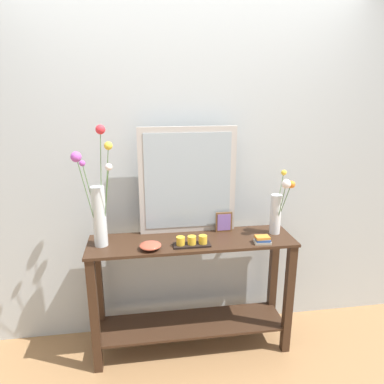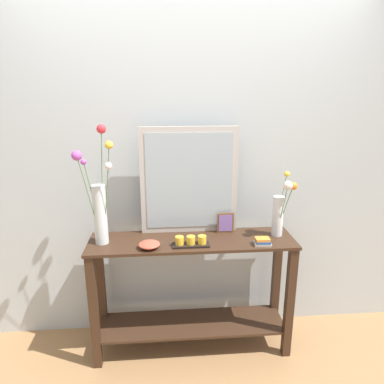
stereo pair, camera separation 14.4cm
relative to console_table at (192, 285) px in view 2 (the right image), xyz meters
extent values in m
cube|color=#997047|center=(0.00, 0.00, -0.52)|extent=(7.00, 6.00, 0.02)
cube|color=#B2BCC1|center=(0.00, 0.31, 0.84)|extent=(6.40, 0.08, 2.70)
cube|color=#382316|center=(0.00, 0.00, 0.34)|extent=(1.41, 0.38, 0.02)
cube|color=#382316|center=(0.00, 0.00, -0.32)|extent=(1.35, 0.34, 0.02)
cube|color=#382316|center=(-0.67, -0.15, -0.09)|extent=(0.06, 0.06, 0.84)
cube|color=#382316|center=(0.67, -0.15, -0.09)|extent=(0.06, 0.06, 0.84)
cube|color=#382316|center=(-0.67, 0.15, -0.09)|extent=(0.06, 0.06, 0.84)
cube|color=#382316|center=(0.67, 0.15, -0.09)|extent=(0.06, 0.06, 0.84)
cube|color=#B7B2AD|center=(-0.01, 0.16, 0.72)|extent=(0.68, 0.03, 0.75)
cube|color=#9EADB7|center=(-0.01, 0.14, 0.72)|extent=(0.60, 0.00, 0.67)
cylinder|color=silver|center=(-0.60, 0.00, 0.55)|extent=(0.09, 0.09, 0.40)
cylinder|color=#4C753D|center=(-0.65, -0.04, 0.66)|extent=(0.10, 0.08, 0.59)
sphere|color=#B24CB7|center=(-0.70, -0.08, 0.95)|extent=(0.06, 0.06, 0.06)
cylinder|color=#4C753D|center=(-0.56, -0.03, 0.63)|extent=(0.08, 0.10, 0.52)
sphere|color=silver|center=(-0.52, -0.08, 0.89)|extent=(0.04, 0.04, 0.04)
cylinder|color=#4C753D|center=(-0.58, 0.02, 0.73)|extent=(0.05, 0.01, 0.73)
sphere|color=red|center=(-0.56, 0.02, 1.10)|extent=(0.06, 0.06, 0.06)
cylinder|color=#4C753D|center=(-0.64, 0.00, 0.63)|extent=(0.10, 0.01, 0.53)
sphere|color=#B24CB7|center=(-0.68, 0.00, 0.90)|extent=(0.04, 0.04, 0.04)
cylinder|color=#4C753D|center=(-0.55, 0.01, 0.68)|extent=(0.07, 0.01, 0.64)
sphere|color=yellow|center=(-0.52, 0.01, 1.00)|extent=(0.05, 0.05, 0.05)
cylinder|color=silver|center=(0.60, 0.03, 0.49)|extent=(0.08, 0.08, 0.28)
cylinder|color=#4C753D|center=(0.61, -0.02, 0.55)|extent=(0.02, 0.09, 0.37)
sphere|color=silver|center=(0.62, -0.06, 0.73)|extent=(0.06, 0.06, 0.06)
cylinder|color=#4C753D|center=(0.63, 0.00, 0.54)|extent=(0.08, 0.08, 0.36)
sphere|color=orange|center=(0.67, -0.04, 0.72)|extent=(0.05, 0.05, 0.05)
cylinder|color=#4C753D|center=(0.63, 0.06, 0.57)|extent=(0.08, 0.05, 0.41)
sphere|color=yellow|center=(0.66, 0.08, 0.78)|extent=(0.04, 0.04, 0.04)
cube|color=black|center=(-0.02, -0.10, 0.35)|extent=(0.24, 0.09, 0.01)
cylinder|color=gold|center=(-0.09, -0.10, 0.39)|extent=(0.06, 0.06, 0.05)
cylinder|color=gold|center=(-0.02, -0.10, 0.39)|extent=(0.06, 0.06, 0.05)
cylinder|color=gold|center=(0.06, -0.10, 0.39)|extent=(0.06, 0.06, 0.05)
cube|color=brown|center=(0.25, 0.11, 0.42)|extent=(0.12, 0.01, 0.15)
cube|color=#8360AF|center=(0.25, 0.10, 0.42)|extent=(0.10, 0.00, 0.12)
cylinder|color=#B24C38|center=(-0.29, -0.11, 0.35)|extent=(0.06, 0.06, 0.01)
ellipsoid|color=#B24C38|center=(-0.29, -0.11, 0.37)|extent=(0.14, 0.14, 0.04)
cube|color=#B2A893|center=(0.46, -0.12, 0.36)|extent=(0.12, 0.09, 0.02)
cube|color=#2D519E|center=(0.46, -0.12, 0.37)|extent=(0.10, 0.09, 0.02)
cube|color=orange|center=(0.45, -0.13, 0.39)|extent=(0.09, 0.07, 0.02)
camera|label=1|loc=(-0.33, -2.20, 1.33)|focal=33.03mm
camera|label=2|loc=(-0.19, -2.22, 1.33)|focal=33.03mm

